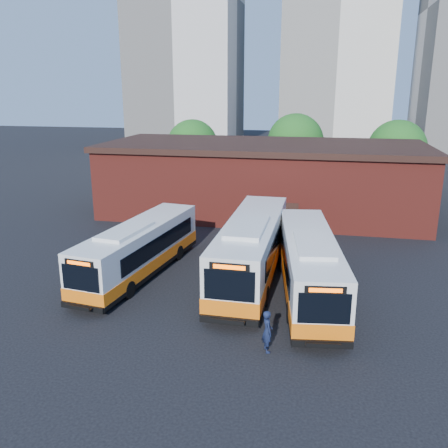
% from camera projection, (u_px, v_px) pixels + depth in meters
% --- Properties ---
extents(ground, '(220.00, 220.00, 0.00)m').
position_uv_depth(ground, '(215.00, 303.00, 25.47)').
color(ground, black).
extents(bus_midwest, '(4.10, 12.42, 3.33)m').
position_uv_depth(bus_midwest, '(139.00, 251.00, 29.02)').
color(bus_midwest, silver).
rests_on(bus_midwest, ground).
extents(bus_mideast, '(3.04, 14.02, 3.81)m').
position_uv_depth(bus_mideast, '(252.00, 251.00, 28.44)').
color(bus_mideast, silver).
rests_on(bus_mideast, ground).
extents(bus_east, '(4.33, 13.14, 3.53)m').
position_uv_depth(bus_east, '(309.00, 267.00, 26.15)').
color(bus_east, silver).
rests_on(bus_east, ground).
extents(transit_worker, '(0.69, 0.82, 1.91)m').
position_uv_depth(transit_worker, '(267.00, 331.00, 20.56)').
color(transit_worker, '#121A35').
rests_on(transit_worker, ground).
extents(depot_building, '(28.60, 12.60, 6.40)m').
position_uv_depth(depot_building, '(263.00, 177.00, 43.39)').
color(depot_building, maroon).
rests_on(depot_building, ground).
extents(tree_west, '(6.00, 6.00, 7.65)m').
position_uv_depth(tree_west, '(192.00, 145.00, 56.27)').
color(tree_west, '#382314').
rests_on(tree_west, ground).
extents(tree_mid, '(6.56, 6.56, 8.36)m').
position_uv_depth(tree_mid, '(295.00, 142.00, 55.68)').
color(tree_mid, '#382314').
rests_on(tree_mid, ground).
extents(tree_east, '(6.24, 6.24, 7.96)m').
position_uv_depth(tree_east, '(397.00, 149.00, 50.77)').
color(tree_east, '#382314').
rests_on(tree_east, ground).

